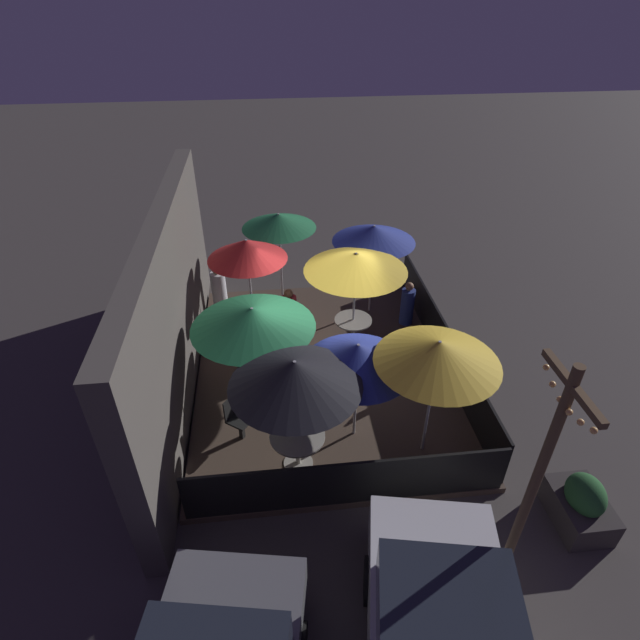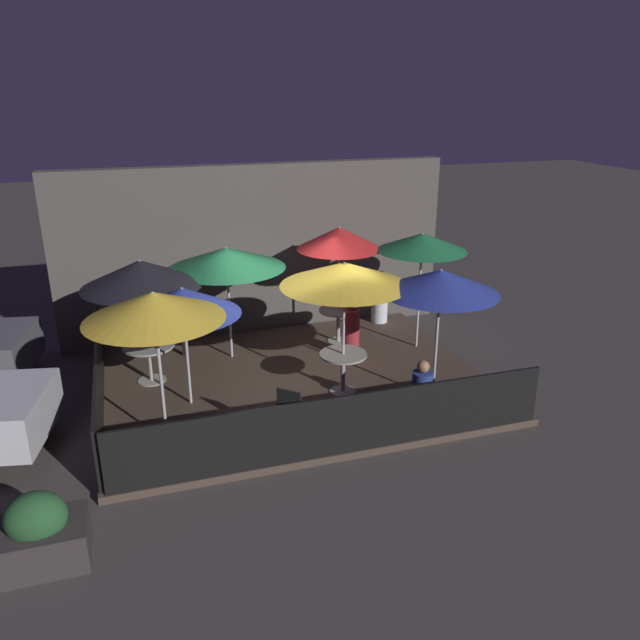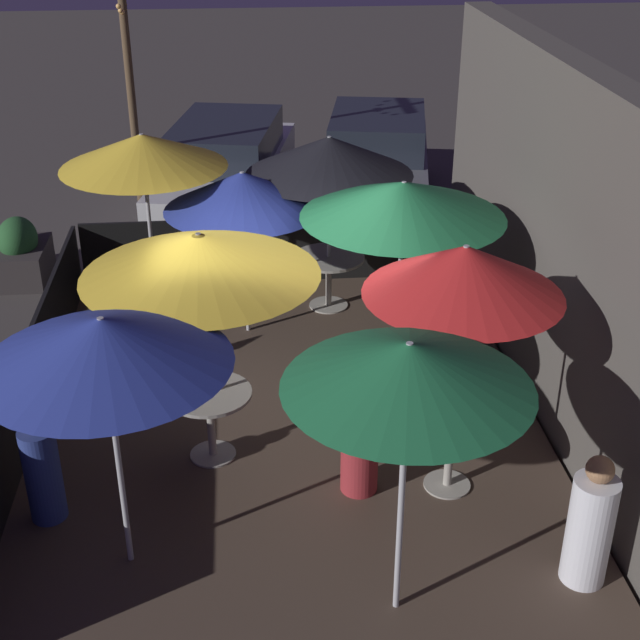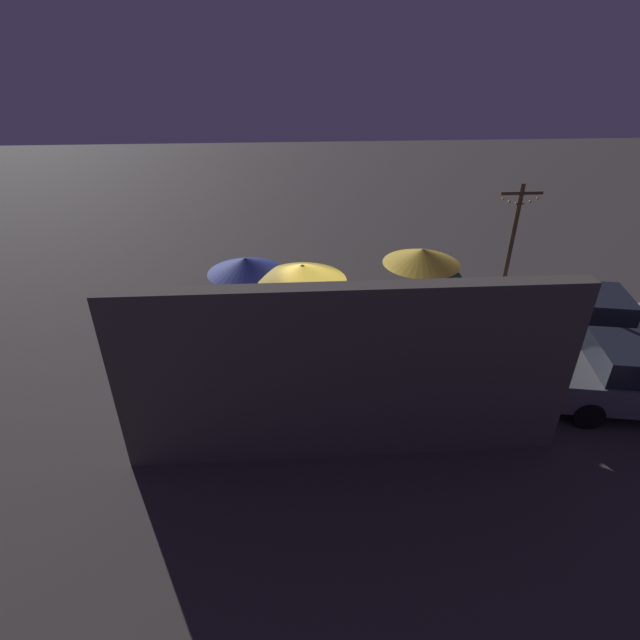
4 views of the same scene
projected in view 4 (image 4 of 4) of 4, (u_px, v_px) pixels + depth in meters
ground_plane at (333, 367)px, 12.72m from camera, size 60.00×60.00×0.00m
patio_deck at (333, 365)px, 12.69m from camera, size 6.90×5.37×0.12m
building_wall at (347, 376)px, 9.26m from camera, size 8.50×0.36×3.74m
fence_front at (325, 298)px, 14.70m from camera, size 6.70×0.05×0.95m
fence_side_left at (467, 343)px, 12.61m from camera, size 0.05×5.17×0.95m
patio_umbrella_0 at (272, 317)px, 10.17m from camera, size 1.74×1.74×2.49m
patio_umbrella_1 at (302, 273)px, 12.18m from camera, size 2.19×2.19×2.40m
patio_umbrella_2 at (450, 302)px, 11.12m from camera, size 2.11×2.11×2.32m
patio_umbrella_3 at (204, 303)px, 10.75m from camera, size 1.80×1.80×2.42m
patio_umbrella_4 at (412, 289)px, 12.14m from camera, size 1.90×1.90×2.09m
patio_umbrella_5 at (383, 319)px, 10.49m from camera, size 2.26×2.26×2.26m
patio_umbrella_6 at (245, 265)px, 12.72m from camera, size 1.96×1.96×2.33m
patio_umbrella_7 at (422, 256)px, 13.00m from camera, size 2.03×2.03×2.43m
dining_table_0 at (275, 383)px, 11.02m from camera, size 0.82×0.82×0.73m
dining_table_1 at (303, 329)px, 12.98m from camera, size 0.84×0.84×0.75m
dining_table_2 at (441, 357)px, 11.88m from camera, size 0.94×0.94×0.72m
patio_chair_0 at (420, 388)px, 10.98m from camera, size 0.56×0.56×0.92m
patio_chair_1 at (347, 305)px, 14.27m from camera, size 0.57×0.57×0.95m
patron_0 at (278, 362)px, 11.76m from camera, size 0.42×0.42×1.22m
patron_1 at (211, 412)px, 10.22m from camera, size 0.53×0.53×1.22m
patron_2 at (274, 306)px, 14.25m from camera, size 0.46×0.46×1.13m
planter_box at (450, 287)px, 15.84m from camera, size 1.07×0.75×0.95m
light_post at (510, 251)px, 13.48m from camera, size 1.10×0.12×4.11m
parked_car_0 at (571, 319)px, 13.17m from camera, size 4.83×2.58×1.62m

